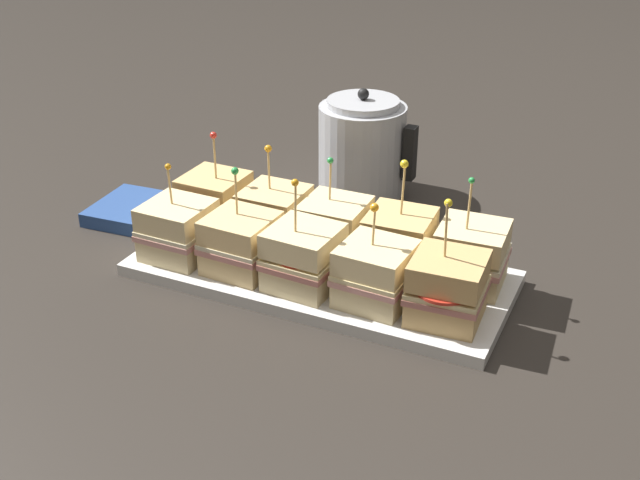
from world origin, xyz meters
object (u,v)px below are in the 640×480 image
sandwich_front_far_right (447,289)px  sandwich_back_left (275,215)px  serving_platter (320,273)px  sandwich_back_center (333,227)px  kettle_steel (362,147)px  sandwich_back_far_left (215,202)px  sandwich_front_right (376,274)px  sandwich_front_far_left (178,230)px  sandwich_back_right (399,241)px  napkin_stack (136,211)px  sandwich_back_far_right (471,255)px  sandwich_front_left (241,243)px  sandwich_front_center (302,257)px

sandwich_front_far_right → sandwich_back_left: sandwich_front_far_right is taller
serving_platter → sandwich_front_far_right: sandwich_front_far_right is taller
sandwich_back_left → sandwich_back_center: (0.10, 0.00, -0.00)m
kettle_steel → sandwich_back_far_left: bearing=-118.1°
sandwich_front_right → kettle_steel: bearing=114.9°
sandwich_back_far_left → sandwich_back_center: 0.21m
sandwich_front_far_left → sandwich_back_left: bearing=44.7°
sandwich_back_left → sandwich_back_right: bearing=0.6°
sandwich_back_far_left → sandwich_back_left: (0.11, 0.00, -0.00)m
serving_platter → napkin_stack: bearing=171.5°
sandwich_front_far_right → sandwich_back_far_left: size_ratio=1.04×
sandwich_back_center → kettle_steel: (-0.06, 0.27, 0.02)m
sandwich_front_right → sandwich_back_far_left: (-0.31, 0.10, 0.00)m
sandwich_front_right → sandwich_back_center: sandwich_back_center is taller
serving_platter → sandwich_back_far_right: sandwich_back_far_right is taller
napkin_stack → sandwich_front_far_right: bearing=-10.3°
sandwich_back_left → sandwich_front_far_left: bearing=-135.3°
sandwich_front_left → sandwich_back_far_left: 0.15m
sandwich_front_far_left → sandwich_front_right: 0.31m
sandwich_front_far_left → napkin_stack: size_ratio=1.03×
sandwich_front_right → sandwich_back_far_left: size_ratio=0.88×
sandwich_front_far_left → sandwich_front_center: size_ratio=0.90×
sandwich_front_right → sandwich_back_center: bearing=136.8°
sandwich_front_left → sandwich_front_right: 0.21m
sandwich_front_right → kettle_steel: (-0.17, 0.37, 0.02)m
napkin_stack → sandwich_front_far_left: bearing=-33.8°
sandwich_back_far_right → kettle_steel: 0.38m
serving_platter → sandwich_back_far_left: bearing=166.3°
kettle_steel → napkin_stack: kettle_steel is taller
serving_platter → napkin_stack: (-0.37, 0.06, 0.00)m
sandwich_back_left → sandwich_back_center: 0.10m
sandwich_front_left → sandwich_back_right: bearing=27.1°
napkin_stack → kettle_steel: bearing=40.8°
serving_platter → sandwich_front_far_left: sandwich_front_far_left is taller
sandwich_front_center → sandwich_front_right: (0.11, 0.00, -0.00)m
sandwich_front_right → napkin_stack: (-0.48, 0.11, -0.05)m
sandwich_back_far_left → sandwich_back_left: size_ratio=1.06×
sandwich_back_right → kettle_steel: 0.31m
sandwich_back_right → sandwich_back_far_right: sandwich_back_right is taller
sandwich_front_far_right → sandwich_back_right: bearing=135.1°
sandwich_back_right → sandwich_front_center: bearing=-134.1°
sandwich_front_far_right → kettle_steel: (-0.27, 0.37, 0.02)m
sandwich_front_far_right → serving_platter: bearing=166.5°
napkin_stack → sandwich_back_far_right: bearing=-0.4°
sandwich_back_left → kettle_steel: kettle_steel is taller
sandwich_front_left → sandwich_back_center: bearing=45.9°
sandwich_front_far_left → napkin_stack: 0.20m
sandwich_back_far_right → napkin_stack: 0.58m
serving_platter → sandwich_front_far_left: size_ratio=3.74×
sandwich_back_center → sandwich_front_left: bearing=-134.1°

